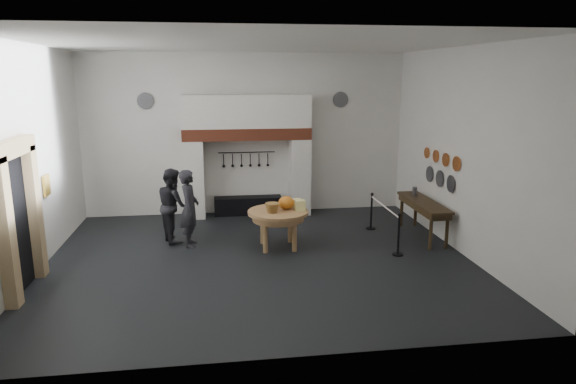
{
  "coord_description": "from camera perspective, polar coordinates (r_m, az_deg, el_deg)",
  "views": [
    {
      "loc": [
        -0.87,
        -10.46,
        3.91
      ],
      "look_at": [
        0.7,
        0.52,
        1.35
      ],
      "focal_mm": 32.0,
      "sensor_mm": 36.0,
      "label": 1
    }
  ],
  "objects": [
    {
      "name": "copper_pan_d",
      "position": [
        13.56,
        15.16,
        4.22
      ],
      "size": [
        0.03,
        0.28,
        0.28
      ],
      "primitive_type": "cylinder",
      "rotation": [
        0.0,
        1.57,
        0.0
      ],
      "color": "#C6662D",
      "rests_on": "wall_right"
    },
    {
      "name": "cheese_block_small",
      "position": [
        11.95,
        1.03,
        -1.23
      ],
      "size": [
        0.18,
        0.18,
        0.2
      ],
      "primitive_type": "cube",
      "color": "#FCE597",
      "rests_on": "work_table"
    },
    {
      "name": "visitor_near",
      "position": [
        12.01,
        -10.89,
        -1.78
      ],
      "size": [
        0.44,
        0.66,
        1.8
      ],
      "primitive_type": "imported",
      "rotation": [
        0.0,
        0.0,
        1.55
      ],
      "color": "black",
      "rests_on": "floor"
    },
    {
      "name": "barrier_post_far",
      "position": [
        13.36,
        9.25,
        -2.2
      ],
      "size": [
        0.05,
        0.05,
        0.9
      ],
      "primitive_type": "cylinder",
      "color": "black",
      "rests_on": "floor"
    },
    {
      "name": "cheese_block_big",
      "position": [
        11.66,
        1.36,
        -1.49
      ],
      "size": [
        0.22,
        0.22,
        0.24
      ],
      "primitive_type": "cube",
      "color": "#E9E78B",
      "rests_on": "work_table"
    },
    {
      "name": "copper_pan_a",
      "position": [
        12.08,
        18.21,
        3.0
      ],
      "size": [
        0.03,
        0.34,
        0.34
      ],
      "primitive_type": "cylinder",
      "rotation": [
        0.0,
        1.57,
        0.0
      ],
      "color": "#C6662D",
      "rests_on": "wall_right"
    },
    {
      "name": "wall_back",
      "position": [
        14.58,
        -4.68,
        6.41
      ],
      "size": [
        9.0,
        0.02,
        4.5
      ],
      "primitive_type": "cube",
      "color": "silver",
      "rests_on": "floor"
    },
    {
      "name": "pewter_plate_back_left",
      "position": [
        14.56,
        -15.56,
        9.72
      ],
      "size": [
        0.44,
        0.03,
        0.44
      ],
      "primitive_type": "cylinder",
      "rotation": [
        1.57,
        0.0,
        0.0
      ],
      "color": "#4C4C51",
      "rests_on": "wall_back"
    },
    {
      "name": "iron_range",
      "position": [
        14.67,
        -4.47,
        -1.5
      ],
      "size": [
        1.9,
        0.45,
        0.5
      ],
      "primitive_type": "cube",
      "color": "black",
      "rests_on": "floor"
    },
    {
      "name": "side_table",
      "position": [
        12.87,
        14.85,
        -1.12
      ],
      "size": [
        0.55,
        2.2,
        0.06
      ],
      "primitive_type": "cube",
      "color": "#372714",
      "rests_on": "floor"
    },
    {
      "name": "barrier_post_near",
      "position": [
        11.54,
        12.19,
        -4.76
      ],
      "size": [
        0.05,
        0.05,
        0.9
      ],
      "primitive_type": "cylinder",
      "color": "black",
      "rests_on": "floor"
    },
    {
      "name": "pewter_jug",
      "position": [
        13.38,
        13.89,
        0.08
      ],
      "size": [
        0.12,
        0.12,
        0.22
      ],
      "primitive_type": "cylinder",
      "color": "#525357",
      "rests_on": "side_table"
    },
    {
      "name": "copper_pan_b",
      "position": [
        12.57,
        17.11,
        3.44
      ],
      "size": [
        0.03,
        0.32,
        0.32
      ],
      "primitive_type": "cylinder",
      "rotation": [
        0.0,
        1.57,
        0.0
      ],
      "color": "#C6662D",
      "rests_on": "wall_right"
    },
    {
      "name": "pumpkin",
      "position": [
        11.75,
        -0.21,
        -1.2
      ],
      "size": [
        0.36,
        0.36,
        0.31
      ],
      "primitive_type": "ellipsoid",
      "color": "orange",
      "rests_on": "work_table"
    },
    {
      "name": "ceiling",
      "position": [
        10.52,
        -3.51,
        16.18
      ],
      "size": [
        9.0,
        8.0,
        0.02
      ],
      "primitive_type": "cube",
      "color": "silver",
      "rests_on": "wall_back"
    },
    {
      "name": "pewter_plate_left",
      "position": [
        12.35,
        17.64,
        0.88
      ],
      "size": [
        0.03,
        0.4,
        0.4
      ],
      "primitive_type": "cylinder",
      "rotation": [
        0.0,
        1.57,
        0.0
      ],
      "color": "#4C4C51",
      "rests_on": "wall_right"
    },
    {
      "name": "visitor_far",
      "position": [
        12.43,
        -12.65,
        -1.44
      ],
      "size": [
        0.91,
        1.03,
        1.76
      ],
      "primitive_type": "imported",
      "rotation": [
        0.0,
        0.0,
        1.9
      ],
      "color": "black",
      "rests_on": "floor"
    },
    {
      "name": "chimney_pier_left",
      "position": [
        14.41,
        -10.37,
        1.42
      ],
      "size": [
        0.55,
        0.7,
        2.15
      ],
      "primitive_type": "cube",
      "color": "silver",
      "rests_on": "floor"
    },
    {
      "name": "wall_right",
      "position": [
        11.88,
        18.9,
        4.26
      ],
      "size": [
        0.02,
        8.0,
        4.5
      ],
      "primitive_type": "cube",
      "color": "silver",
      "rests_on": "floor"
    },
    {
      "name": "pewter_plate_mid",
      "position": [
        12.88,
        16.5,
        1.43
      ],
      "size": [
        0.03,
        0.4,
        0.4
      ],
      "primitive_type": "cylinder",
      "rotation": [
        0.0,
        1.57,
        0.0
      ],
      "color": "#4C4C51",
      "rests_on": "wall_right"
    },
    {
      "name": "bread_loaf",
      "position": [
        11.98,
        -1.79,
        -1.37
      ],
      "size": [
        0.31,
        0.18,
        0.13
      ],
      "primitive_type": "ellipsoid",
      "color": "#946234",
      "rests_on": "work_table"
    },
    {
      "name": "pewter_plate_back_right",
      "position": [
        14.87,
        5.87,
        10.18
      ],
      "size": [
        0.44,
        0.03,
        0.44
      ],
      "primitive_type": "cylinder",
      "rotation": [
        1.57,
        0.0,
        0.0
      ],
      "color": "#4C4C51",
      "rests_on": "wall_back"
    },
    {
      "name": "chimney_hood",
      "position": [
        14.17,
        -4.64,
        8.94
      ],
      "size": [
        3.5,
        0.7,
        0.9
      ],
      "primitive_type": "cube",
      "color": "silver",
      "rests_on": "hearth_brick_band"
    },
    {
      "name": "copper_pan_c",
      "position": [
        13.06,
        16.1,
        3.85
      ],
      "size": [
        0.03,
        0.3,
        0.3
      ],
      "primitive_type": "cylinder",
      "rotation": [
        0.0,
        1.57,
        0.0
      ],
      "color": "#C6662D",
      "rests_on": "wall_right"
    },
    {
      "name": "utensil_rail",
      "position": [
        14.57,
        -4.62,
        4.42
      ],
      "size": [
        1.6,
        0.02,
        0.02
      ],
      "primitive_type": "cylinder",
      "rotation": [
        0.0,
        1.57,
        0.0
      ],
      "color": "black",
      "rests_on": "wall_back"
    },
    {
      "name": "hearth_brick_band",
      "position": [
        14.23,
        -4.6,
        6.49
      ],
      "size": [
        3.5,
        0.72,
        0.32
      ],
      "primitive_type": "cube",
      "color": "#9E442B",
      "rests_on": "chimney_pier_left"
    },
    {
      "name": "door_jamb_near",
      "position": [
        9.8,
        -28.86,
        -4.12
      ],
      "size": [
        0.22,
        0.3,
        2.6
      ],
      "primitive_type": "cube",
      "color": "tan",
      "rests_on": "floor"
    },
    {
      "name": "door_lintel",
      "position": [
        10.17,
        -28.33,
        4.33
      ],
      "size": [
        0.22,
        1.7,
        0.3
      ],
      "primitive_type": "cube",
      "color": "tan",
      "rests_on": "door_jamb_near"
    },
    {
      "name": "door_recess",
      "position": [
        10.47,
        -27.97,
        -3.28
      ],
      "size": [
        0.04,
        1.1,
        2.5
      ],
      "primitive_type": "cube",
      "color": "black",
      "rests_on": "floor"
    },
    {
      "name": "wall_left",
      "position": [
        11.2,
        -26.98,
        3.05
      ],
      "size": [
        0.02,
        8.0,
        4.5
      ],
      "primitive_type": "cube",
      "color": "silver",
      "rests_on": "floor"
    },
    {
      "name": "wall_front",
      "position": [
        6.73,
        -0.47,
        -1.28
      ],
      "size": [
        9.0,
        0.02,
        4.5
      ],
      "primitive_type": "cube",
      "color": "silver",
      "rests_on": "floor"
    },
    {
      "name": "pewter_plate_right",
      "position": [
        13.41,
        15.45,
        1.95
      ],
      "size": [
        0.03,
        0.4,
        0.4
      ],
      "primitive_type": "cylinder",
      "rotation": [
        0.0,
        1.57,
        0.0
      ],
      "color": "#4C4C51",
      "rests_on": "wall_right"
    },
    {
      "name": "barrier_rope",
      "position": [
        12.34,
        10.69,
        -1.6
      ],
      "size": [
        0.04,
        2.0,
        0.04
      ],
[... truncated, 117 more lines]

